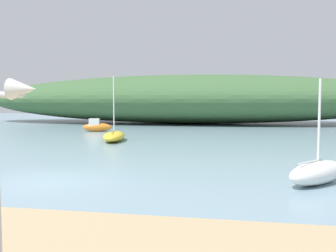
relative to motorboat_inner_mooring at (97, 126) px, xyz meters
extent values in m
plane|color=#7A99A8|center=(5.72, -19.09, -0.46)|extent=(120.00, 120.00, 0.00)
ellipsoid|color=#3D6038|center=(6.36, 13.22, 2.42)|extent=(51.92, 13.84, 5.75)
cone|color=silver|center=(9.52, -26.52, 2.37)|extent=(0.31, 0.24, 0.24)
ellipsoid|color=orange|center=(0.05, 0.01, -0.09)|extent=(2.64, 1.41, 0.75)
cube|color=silver|center=(-0.20, -0.05, 0.35)|extent=(1.01, 0.85, 0.65)
ellipsoid|color=gold|center=(3.95, -6.98, -0.14)|extent=(2.07, 4.18, 0.65)
cylinder|color=silver|center=(3.95, -6.98, 1.94)|extent=(0.08, 0.08, 3.89)
cylinder|color=silver|center=(4.06, -7.57, 0.24)|extent=(0.40, 1.78, 0.06)
ellipsoid|color=white|center=(14.51, -17.84, -0.09)|extent=(2.65, 2.86, 0.75)
cylinder|color=silver|center=(14.51, -17.84, 1.50)|extent=(0.08, 0.08, 2.88)
cylinder|color=silver|center=(14.21, -18.18, 0.31)|extent=(0.92, 1.05, 0.06)
camera|label=1|loc=(11.79, -30.18, 2.24)|focal=38.93mm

